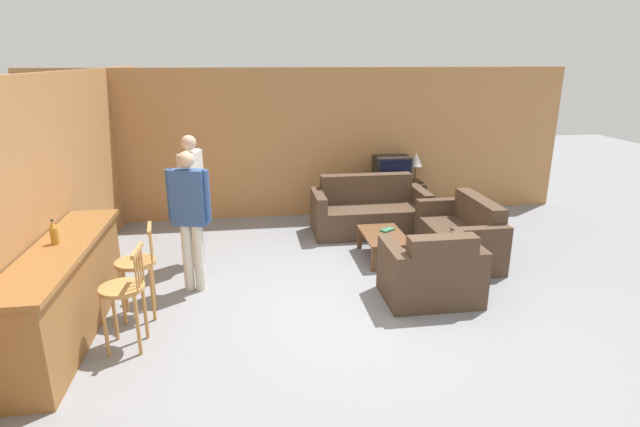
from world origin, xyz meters
TOP-DOWN VIEW (x-y plane):
  - ground_plane at (0.00, 0.00)m, footprint 24.00×24.00m
  - wall_back at (0.00, 3.65)m, footprint 9.40×0.08m
  - wall_left at (-3.29, 1.33)m, footprint 0.08×8.65m
  - bar_counter at (-2.95, -0.17)m, footprint 0.55×2.52m
  - bar_chair_near at (-2.32, -0.48)m, footprint 0.44×0.44m
  - bar_chair_mid at (-2.32, 0.16)m, footprint 0.48×0.48m
  - couch_far at (0.85, 2.54)m, footprint 1.84×0.85m
  - armchair_near at (0.99, 0.05)m, footprint 1.09×0.81m
  - loveseat_right at (1.88, 1.26)m, footprint 0.78×1.52m
  - coffee_table at (0.78, 1.39)m, footprint 0.58×0.93m
  - tv_unit at (1.43, 3.28)m, footprint 1.15×0.50m
  - tv at (1.43, 3.27)m, footprint 0.62×0.42m
  - bottle at (-3.01, -0.07)m, footprint 0.08×0.08m
  - book_on_table at (0.87, 1.52)m, footprint 0.24×0.21m
  - table_lamp at (1.86, 3.28)m, footprint 0.24×0.24m
  - person_by_window at (-1.83, 1.55)m, footprint 0.30×0.56m
  - person_by_counter at (-1.79, 0.76)m, footprint 0.51×0.26m

SIDE VIEW (x-z plane):
  - ground_plane at x=0.00m, z-range 0.00..0.00m
  - coffee_table at x=0.78m, z-range 0.13..0.49m
  - tv_unit at x=1.43m, z-range 0.00..0.63m
  - loveseat_right at x=1.88m, z-range -0.11..0.76m
  - couch_far at x=0.85m, z-range -0.13..0.78m
  - armchair_near at x=0.99m, z-range -0.12..0.77m
  - book_on_table at x=0.87m, z-range 0.36..0.39m
  - bar_counter at x=-2.95m, z-range 0.00..0.98m
  - bar_chair_near at x=-2.32m, z-range 0.05..1.09m
  - bar_chair_mid at x=-2.32m, z-range 0.05..1.09m
  - tv at x=1.43m, z-range 0.63..1.11m
  - person_by_counter at x=-1.79m, z-range 0.12..1.85m
  - table_lamp at x=1.86m, z-range 0.75..1.29m
  - person_by_window at x=-1.83m, z-range 0.12..1.92m
  - bottle at x=-3.01m, z-range 0.97..1.22m
  - wall_back at x=0.00m, z-range 0.00..2.60m
  - wall_left at x=-3.29m, z-range 0.00..2.60m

